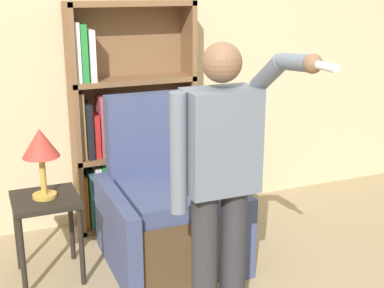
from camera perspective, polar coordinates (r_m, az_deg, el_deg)
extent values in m
cube|color=beige|center=(4.53, -4.79, 9.42)|extent=(8.00, 0.06, 2.80)
cube|color=brown|center=(4.29, -12.42, 2.18)|extent=(0.04, 0.28, 1.85)
cube|color=brown|center=(4.55, -0.36, 3.40)|extent=(0.04, 0.28, 1.85)
cube|color=brown|center=(4.52, -6.70, 3.20)|extent=(1.01, 0.01, 1.85)
cube|color=brown|center=(4.69, -5.87, -7.94)|extent=(1.01, 0.28, 0.04)
cube|color=brown|center=(4.48, -6.09, -1.00)|extent=(1.01, 0.28, 0.04)
cube|color=brown|center=(4.33, -6.35, 6.78)|extent=(1.01, 0.28, 0.04)
cube|color=brown|center=(4.27, -6.61, 14.68)|extent=(1.01, 0.28, 0.04)
cube|color=orange|center=(4.51, -11.32, -5.95)|extent=(0.03, 0.16, 0.44)
cube|color=#337070|center=(4.51, -10.72, -5.76)|extent=(0.05, 0.23, 0.46)
cube|color=white|center=(4.51, -10.00, -5.36)|extent=(0.05, 0.16, 0.51)
cube|color=#238438|center=(4.52, -9.38, -5.08)|extent=(0.04, 0.18, 0.54)
cube|color=#9E7A47|center=(4.30, -11.74, 1.95)|extent=(0.04, 0.16, 0.53)
cube|color=black|center=(4.32, -11.05, 1.47)|extent=(0.05, 0.23, 0.44)
cube|color=red|center=(4.35, -10.28, 0.93)|extent=(0.05, 0.19, 0.35)
cube|color=#BC4C56|center=(4.34, -9.55, 1.95)|extent=(0.05, 0.18, 0.49)
cube|color=white|center=(4.20, -12.26, 9.57)|extent=(0.03, 0.22, 0.45)
cube|color=#238438|center=(4.21, -11.61, 9.51)|extent=(0.05, 0.20, 0.43)
cube|color=white|center=(4.22, -10.81, 9.29)|extent=(0.04, 0.24, 0.39)
cube|color=#4C3823|center=(3.96, -2.25, -9.23)|extent=(0.71, 0.84, 0.48)
cube|color=#3D4770|center=(3.81, -2.09, -5.45)|extent=(0.67, 0.72, 0.12)
cube|color=#3D4770|center=(4.12, -4.16, -1.09)|extent=(0.71, 0.16, 0.95)
cube|color=#3D4770|center=(3.83, -8.02, -9.40)|extent=(0.10, 0.92, 0.59)
cube|color=#3D4770|center=(4.08, 3.13, -7.56)|extent=(0.10, 0.92, 0.59)
cylinder|color=#2D2D33|center=(3.11, 1.35, -12.78)|extent=(0.15, 0.15, 0.89)
cylinder|color=#2D2D33|center=(3.18, 4.35, -12.14)|extent=(0.15, 0.15, 0.89)
cube|color=slate|center=(2.86, 3.08, 0.34)|extent=(0.40, 0.24, 0.57)
sphere|color=brown|center=(2.77, 3.22, 8.67)|extent=(0.21, 0.21, 0.21)
cylinder|color=slate|center=(2.78, -1.46, -1.08)|extent=(0.09, 0.09, 0.66)
cylinder|color=slate|center=(2.78, 8.19, 7.39)|extent=(0.09, 0.28, 0.23)
cylinder|color=slate|center=(2.56, 11.06, 8.54)|extent=(0.08, 0.27, 0.10)
sphere|color=brown|center=(2.45, 12.74, 8.35)|extent=(0.09, 0.09, 0.09)
cylinder|color=white|center=(2.37, 14.05, 8.00)|extent=(0.04, 0.15, 0.04)
cube|color=black|center=(3.75, -15.40, -5.75)|extent=(0.44, 0.44, 0.04)
cylinder|color=black|center=(3.69, -17.63, -11.46)|extent=(0.04, 0.04, 0.56)
cylinder|color=black|center=(3.73, -11.70, -10.69)|extent=(0.04, 0.04, 0.56)
cylinder|color=black|center=(4.03, -18.15, -9.00)|extent=(0.04, 0.04, 0.56)
cylinder|color=black|center=(4.06, -12.75, -8.33)|extent=(0.04, 0.04, 0.56)
cylinder|color=gold|center=(3.74, -15.44, -5.32)|extent=(0.16, 0.16, 0.02)
cylinder|color=gold|center=(3.69, -15.61, -3.24)|extent=(0.04, 0.04, 0.26)
cone|color=#B2382D|center=(3.62, -15.89, 0.12)|extent=(0.25, 0.25, 0.19)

